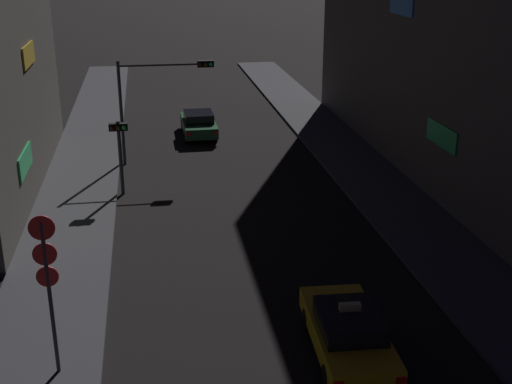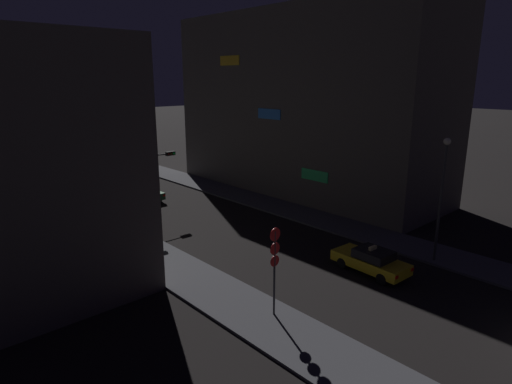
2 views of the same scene
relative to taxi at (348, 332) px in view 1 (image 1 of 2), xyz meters
name	(u,v)px [view 1 (image 1 of 2)]	position (x,y,z in m)	size (l,w,h in m)	color
sidewalk_left	(84,171)	(-8.12, 16.94, -0.66)	(3.39, 59.67, 0.15)	#424247
sidewalk_right	(350,158)	(5.23, 16.94, -0.66)	(3.39, 59.67, 0.15)	#424247
taxi	(348,332)	(0.00, 0.00, 0.00)	(2.02, 4.53, 1.62)	yellow
far_car	(199,123)	(-2.06, 22.67, 0.00)	(1.85, 4.47, 1.42)	#1E512D
traffic_light_overhead	(158,89)	(-4.37, 17.91, 3.04)	(4.67, 0.42, 5.17)	#2D2D33
traffic_light_left_kerb	(119,142)	(-6.18, 13.58, 1.66)	(0.80, 0.42, 3.31)	#2D2D33
sign_pole_left	(48,279)	(-7.51, 0.34, 2.03)	(0.62, 0.10, 4.28)	#2D2D33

